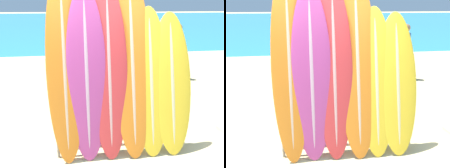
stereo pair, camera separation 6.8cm
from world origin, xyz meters
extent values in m
cube|color=teal|center=(0.00, 38.00, 0.00)|extent=(120.00, 60.00, 0.00)
cube|color=white|center=(0.00, 8.30, 0.01)|extent=(120.00, 0.60, 0.01)
cylinder|color=gray|center=(-0.74, 0.53, 0.41)|extent=(0.04, 0.04, 0.81)
cylinder|color=gray|center=(1.10, 0.53, 0.41)|extent=(0.04, 0.04, 0.81)
cylinder|color=gray|center=(0.18, 0.53, 0.79)|extent=(1.88, 0.04, 0.04)
cylinder|color=gray|center=(0.18, 0.53, 0.12)|extent=(1.88, 0.04, 0.04)
ellipsoid|color=orange|center=(-0.59, 0.60, 1.30)|extent=(0.50, 0.61, 2.60)
ellipsoid|color=beige|center=(-0.59, 0.60, 1.30)|extent=(0.09, 0.60, 2.50)
ellipsoid|color=#B23D8E|center=(-0.30, 0.56, 1.20)|extent=(0.56, 0.50, 2.41)
ellipsoid|color=#CAA1BE|center=(-0.30, 0.56, 1.20)|extent=(0.10, 0.49, 2.31)
ellipsoid|color=red|center=(0.02, 0.59, 1.24)|extent=(0.53, 0.59, 2.48)
ellipsoid|color=#D59E9F|center=(0.02, 0.59, 1.24)|extent=(0.09, 0.58, 2.39)
ellipsoid|color=orange|center=(0.36, 0.63, 1.30)|extent=(0.57, 0.74, 2.61)
ellipsoid|color=beige|center=(0.36, 0.63, 1.30)|extent=(0.10, 0.72, 2.51)
ellipsoid|color=yellow|center=(0.63, 0.57, 1.06)|extent=(0.54, 0.60, 2.13)
ellipsoid|color=beige|center=(0.63, 0.57, 1.06)|extent=(0.10, 0.59, 2.05)
ellipsoid|color=yellow|center=(0.94, 0.56, 1.03)|extent=(0.58, 0.61, 2.05)
ellipsoid|color=beige|center=(0.94, 0.56, 1.03)|extent=(0.10, 0.59, 1.97)
cylinder|color=#A87A5B|center=(0.99, 6.00, 0.36)|extent=(0.10, 0.10, 0.73)
cylinder|color=#A87A5B|center=(1.12, 6.09, 0.36)|extent=(0.10, 0.10, 0.73)
cube|color=#478466|center=(1.05, 6.04, 0.62)|extent=(0.24, 0.22, 0.22)
cube|color=gold|center=(1.05, 6.04, 1.01)|extent=(0.26, 0.24, 0.57)
sphere|color=#A87A5B|center=(1.05, 6.04, 1.43)|extent=(0.21, 0.21, 0.21)
cylinder|color=#846047|center=(2.52, 4.22, 0.38)|extent=(0.11, 0.11, 0.77)
cylinder|color=#846047|center=(2.67, 4.27, 0.38)|extent=(0.11, 0.11, 0.77)
cube|color=#385693|center=(2.59, 4.25, 0.65)|extent=(0.25, 0.20, 0.23)
cube|color=#3370BC|center=(2.59, 4.25, 1.07)|extent=(0.27, 0.22, 0.60)
sphere|color=#846047|center=(2.59, 4.25, 1.51)|extent=(0.22, 0.22, 0.22)
cylinder|color=#A87A5B|center=(0.37, 3.80, 0.40)|extent=(0.11, 0.11, 0.80)
cylinder|color=#A87A5B|center=(0.42, 3.63, 0.40)|extent=(0.11, 0.11, 0.80)
cube|color=#478466|center=(0.40, 3.72, 0.68)|extent=(0.20, 0.26, 0.24)
cube|color=white|center=(0.40, 3.72, 1.11)|extent=(0.22, 0.28, 0.62)
sphere|color=#A87A5B|center=(0.40, 3.72, 1.57)|extent=(0.23, 0.23, 0.23)
cylinder|color=tan|center=(1.68, 3.29, 0.37)|extent=(0.10, 0.10, 0.74)
cylinder|color=tan|center=(1.81, 3.18, 0.37)|extent=(0.10, 0.10, 0.74)
cube|color=#CC4C3D|center=(1.75, 3.24, 0.63)|extent=(0.24, 0.23, 0.22)
cube|color=#DB3842|center=(1.75, 3.24, 1.03)|extent=(0.27, 0.25, 0.58)
sphere|color=tan|center=(1.75, 3.24, 1.45)|extent=(0.21, 0.21, 0.21)
camera|label=1|loc=(-0.53, -2.90, 2.14)|focal=42.00mm
camera|label=2|loc=(-0.46, -2.91, 2.14)|focal=42.00mm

